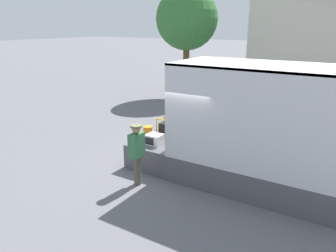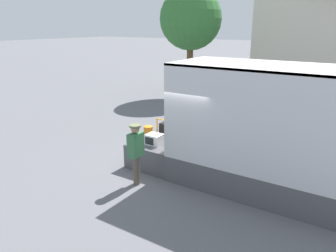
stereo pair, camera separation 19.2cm
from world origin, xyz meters
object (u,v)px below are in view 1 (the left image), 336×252
box_truck (324,167)px  worker_person (137,149)px  orange_bucket (148,132)px  street_tree (187,19)px  portable_generator (169,130)px  microwave (155,139)px

box_truck → worker_person: size_ratio=3.88×
orange_bucket → street_tree: (-3.52, 8.82, 3.50)m
portable_generator → worker_person: (0.25, -2.01, 0.06)m
box_truck → orange_bucket: bearing=-179.7°
box_truck → street_tree: (-8.59, 8.79, 3.48)m
box_truck → orange_bucket: 5.08m
microwave → portable_generator: portable_generator is taller
orange_bucket → microwave: bearing=-38.9°
microwave → box_truck: bearing=6.0°
microwave → orange_bucket: 0.72m
microwave → street_tree: 10.72m
box_truck → microwave: 4.54m
orange_bucket → worker_person: bearing=-64.0°
microwave → portable_generator: (-0.03, 0.86, 0.07)m
worker_person → street_tree: bearing=112.4°
worker_person → box_truck: bearing=20.8°
box_truck → orange_bucket: box_truck is taller
worker_person → orange_bucket: bearing=116.0°
box_truck → street_tree: size_ratio=1.05×
orange_bucket → street_tree: 10.11m
portable_generator → street_tree: bearing=115.7°
worker_person → street_tree: (-4.30, 10.42, 3.38)m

